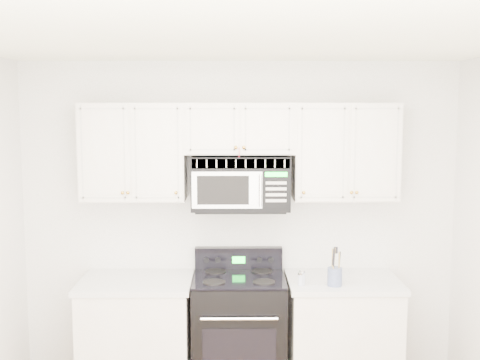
{
  "coord_description": "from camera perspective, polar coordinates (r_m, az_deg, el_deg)",
  "views": [
    {
      "loc": [
        -0.04,
        -3.07,
        2.24
      ],
      "look_at": [
        0.0,
        1.3,
        1.71
      ],
      "focal_mm": 45.0,
      "sensor_mm": 36.0,
      "label": 1
    }
  ],
  "objects": [
    {
      "name": "upper_cabinets",
      "position": [
        4.66,
        -0.04,
        3.18
      ],
      "size": [
        2.44,
        0.37,
        0.75
      ],
      "color": "silver",
      "rests_on": "ground"
    },
    {
      "name": "shaker_pepper",
      "position": [
        4.57,
        5.93,
        -9.16
      ],
      "size": [
        0.05,
        0.05,
        0.11
      ],
      "color": "#A9ACC0",
      "rests_on": "base_cabinet_right"
    },
    {
      "name": "room",
      "position": [
        3.21,
        0.24,
        -10.09
      ],
      "size": [
        3.51,
        3.51,
        2.61
      ],
      "color": "brown",
      "rests_on": "ground"
    },
    {
      "name": "range",
      "position": [
        4.85,
        -0.1,
        -14.29
      ],
      "size": [
        0.71,
        0.65,
        1.11
      ],
      "color": "black",
      "rests_on": "ground"
    },
    {
      "name": "microwave",
      "position": [
        4.66,
        0.05,
        -0.23
      ],
      "size": [
        0.75,
        0.43,
        0.42
      ],
      "color": "black",
      "rests_on": "ground"
    },
    {
      "name": "shaker_salt",
      "position": [
        4.55,
        5.77,
        -9.31
      ],
      "size": [
        0.04,
        0.04,
        0.1
      ],
      "color": "#A9ACC0",
      "rests_on": "base_cabinet_right"
    },
    {
      "name": "utensil_crock",
      "position": [
        4.57,
        8.97,
        -8.95
      ],
      "size": [
        0.11,
        0.11,
        0.29
      ],
      "color": "slate",
      "rests_on": "base_cabinet_right"
    },
    {
      "name": "base_cabinet_right",
      "position": [
        4.93,
        9.65,
        -14.75
      ],
      "size": [
        0.86,
        0.65,
        0.92
      ],
      "color": "silver",
      "rests_on": "ground"
    },
    {
      "name": "base_cabinet_left",
      "position": [
        4.91,
        -9.71,
        -14.82
      ],
      "size": [
        0.86,
        0.65,
        0.92
      ],
      "color": "silver",
      "rests_on": "ground"
    }
  ]
}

